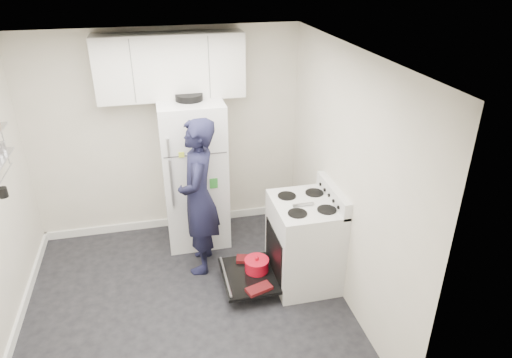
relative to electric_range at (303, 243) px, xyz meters
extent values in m
cube|color=black|center=(-1.26, -0.15, -0.47)|extent=(3.20, 3.20, 0.01)
cube|color=white|center=(-1.26, -0.15, 2.03)|extent=(3.20, 3.20, 0.01)
cube|color=beige|center=(-1.26, 1.45, 0.78)|extent=(3.20, 0.01, 2.50)
cube|color=beige|center=(-1.26, -1.75, 0.78)|extent=(3.20, 0.01, 2.50)
cube|color=beige|center=(0.34, -0.15, 0.78)|extent=(0.01, 3.20, 2.50)
cube|color=white|center=(-2.85, -0.15, -0.42)|extent=(0.03, 3.20, 0.10)
cube|color=white|center=(-1.26, 1.44, -0.42)|extent=(3.20, 0.03, 0.10)
cube|color=silver|center=(0.01, 0.00, -0.01)|extent=(0.65, 0.76, 0.92)
cube|color=black|center=(-0.06, 0.00, -0.07)|extent=(0.53, 0.60, 0.52)
cube|color=orange|center=(0.21, 0.00, -0.07)|extent=(0.02, 0.56, 0.46)
cylinder|color=black|center=(-0.01, 0.00, -0.25)|extent=(0.34, 0.34, 0.02)
cube|color=silver|center=(0.30, 0.00, 0.54)|extent=(0.08, 0.76, 0.18)
cube|color=silver|center=(0.01, 0.00, 0.47)|extent=(0.65, 0.76, 0.03)
cube|color=#B2B2B7|center=(-0.04, -0.05, 0.50)|extent=(0.22, 0.03, 0.01)
cube|color=black|center=(-0.59, 0.00, -0.32)|extent=(0.55, 0.70, 0.03)
cylinder|color=#B2B2B7|center=(-0.83, 0.00, -0.29)|extent=(0.02, 0.66, 0.02)
cylinder|color=red|center=(-0.49, 0.05, -0.25)|extent=(0.25, 0.25, 0.12)
cylinder|color=red|center=(-0.49, 0.05, -0.18)|extent=(0.26, 0.26, 0.02)
sphere|color=red|center=(-0.49, 0.05, -0.15)|extent=(0.04, 0.04, 0.04)
cube|color=maroon|center=(-0.54, -0.27, -0.29)|extent=(0.29, 0.20, 0.04)
cube|color=maroon|center=(-0.54, 0.24, -0.29)|extent=(0.28, 0.19, 0.04)
cube|color=white|center=(-1.00, 1.10, 0.41)|extent=(0.72, 0.70, 1.76)
cube|color=#4C4C4C|center=(-1.00, 0.75, 0.79)|extent=(0.68, 0.01, 0.01)
cube|color=#B2B2B7|center=(-1.28, 0.73, 0.91)|extent=(0.03, 0.03, 0.20)
cube|color=#B2B2B7|center=(-1.28, 0.73, 0.49)|extent=(0.03, 0.03, 0.55)
cylinder|color=black|center=(-1.00, 1.10, 1.33)|extent=(0.30, 0.30, 0.07)
cube|color=green|center=(-0.82, 0.74, 0.43)|extent=(0.09, 0.01, 0.12)
cube|color=gold|center=(-0.90, 0.74, 0.88)|extent=(0.07, 0.01, 0.07)
cube|color=#DDF138|center=(-1.15, 0.74, 0.81)|extent=(0.06, 0.01, 0.06)
cube|color=#9E402D|center=(-0.95, 0.74, 0.23)|extent=(0.10, 0.01, 0.10)
cube|color=silver|center=(-1.05, 0.74, 0.58)|extent=(0.12, 0.01, 0.16)
cube|color=silver|center=(-1.16, 1.28, 1.63)|extent=(1.60, 0.33, 0.70)
cylinder|color=black|center=(-2.75, 0.17, 0.85)|extent=(0.08, 0.08, 0.09)
imported|color=black|center=(-1.02, 0.50, 0.41)|extent=(0.54, 0.71, 1.75)
camera|label=1|loc=(-1.39, -3.77, 2.75)|focal=32.00mm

